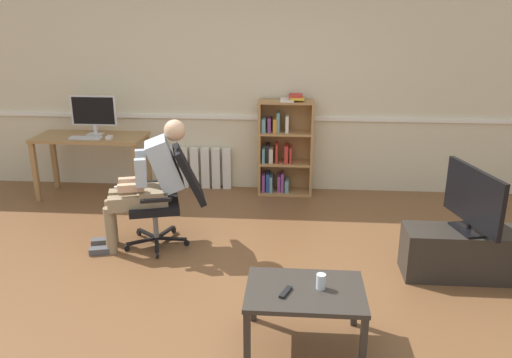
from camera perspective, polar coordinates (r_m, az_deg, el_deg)
name	(u,v)px	position (r m, az deg, el deg)	size (l,w,h in m)	color
ground_plane	(230,293)	(4.28, -2.97, -12.53)	(18.00, 18.00, 0.00)	brown
back_wall	(255,82)	(6.36, -0.07, 10.76)	(12.00, 0.13, 2.70)	beige
computer_desk	(91,145)	(6.47, -17.87, 3.63)	(1.30, 0.58, 0.76)	#9E7547
imac_monitor	(94,112)	(6.45, -17.63, 7.11)	(0.55, 0.14, 0.47)	silver
keyboard	(86,138)	(6.32, -18.44, 4.38)	(0.37, 0.12, 0.02)	silver
computer_mouse	(109,137)	(6.23, -16.04, 4.48)	(0.06, 0.10, 0.03)	white
bookshelf	(282,149)	(6.29, 2.97, 3.40)	(0.66, 0.29, 1.24)	#AD7F4C
radiator	(200,168)	(6.58, -6.23, 1.24)	(0.79, 0.08, 0.53)	white
office_chair	(170,193)	(4.97, -9.54, -1.56)	(0.81, 0.66, 0.97)	black
person_seated	(149,181)	(4.92, -11.87, -0.26)	(0.97, 0.55, 1.23)	#937F60
tv_stand	(465,253)	(4.77, 22.26, -7.67)	(1.04, 0.38, 0.43)	#2D2823
tv_screen	(473,199)	(4.59, 23.03, -2.06)	(0.27, 0.78, 0.54)	black
coffee_table	(305,296)	(3.53, 5.48, -12.86)	(0.80, 0.56, 0.42)	#332D28
drinking_glass	(321,281)	(3.50, 7.24, -11.25)	(0.06, 0.06, 0.10)	silver
spare_remote	(286,292)	(3.45, 3.32, -12.46)	(0.04, 0.15, 0.02)	black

